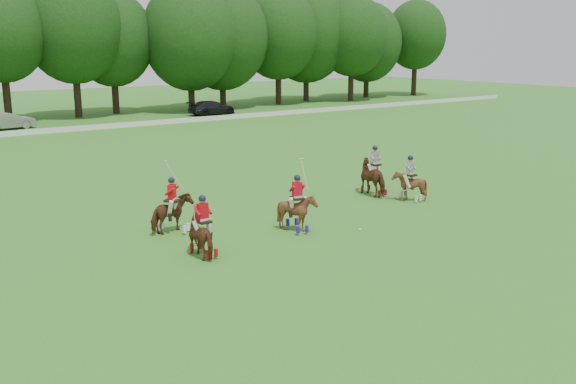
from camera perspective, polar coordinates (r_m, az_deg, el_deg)
ground at (r=22.57m, az=5.01°, el=-5.63°), size 180.00×180.00×0.00m
tree_line at (r=65.74m, az=-23.94°, el=12.86°), size 117.98×14.32×14.75m
boundary_rail at (r=56.34m, az=-21.23°, el=5.05°), size 120.00×0.10×0.44m
car_mid at (r=60.31m, az=-23.66°, el=5.81°), size 4.67×2.26×1.48m
car_right at (r=67.40m, az=-6.80°, el=7.45°), size 5.12×2.24×1.46m
polo_red_a at (r=22.39m, az=-7.54°, el=-3.77°), size 1.07×1.74×2.17m
polo_red_b at (r=25.32m, az=-10.20°, el=-1.87°), size 1.94×1.92×2.75m
polo_red_c at (r=25.12m, az=0.82°, el=-1.72°), size 1.57×1.67×2.80m
polo_stripe_a at (r=31.44m, az=7.67°, el=1.34°), size 1.30×2.12×2.43m
polo_stripe_b at (r=30.50m, az=10.74°, el=0.62°), size 1.35×1.47×2.17m
polo_ball at (r=25.52m, az=6.43°, el=-3.34°), size 0.09×0.09×0.09m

